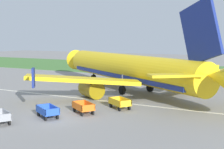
# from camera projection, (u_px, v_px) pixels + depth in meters

# --- Properties ---
(ground_plane) EXTENTS (220.00, 220.00, 0.00)m
(ground_plane) POSITION_uv_depth(u_px,v_px,m) (53.00, 118.00, 29.00)
(ground_plane) COLOR gray
(grass_strip) EXTENTS (220.00, 28.00, 0.06)m
(grass_strip) POSITION_uv_depth(u_px,v_px,m) (190.00, 71.00, 69.82)
(grass_strip) COLOR #477A38
(grass_strip) RESTS_ON ground
(apron_stripe) EXTENTS (120.00, 0.36, 0.01)m
(apron_stripe) POSITION_uv_depth(u_px,v_px,m) (104.00, 101.00, 36.96)
(apron_stripe) COLOR silver
(apron_stripe) RESTS_ON ground
(airplane) EXTENTS (33.66, 28.18, 11.34)m
(airplane) POSITION_uv_depth(u_px,v_px,m) (131.00, 69.00, 43.17)
(airplane) COLOR yellow
(airplane) RESTS_ON ground
(baggage_cart_second_in_row) EXTENTS (3.45, 2.46, 1.07)m
(baggage_cart_second_in_row) POSITION_uv_depth(u_px,v_px,m) (48.00, 111.00, 29.19)
(baggage_cart_second_in_row) COLOR #234CB2
(baggage_cart_second_in_row) RESTS_ON ground
(baggage_cart_third_in_row) EXTENTS (3.38, 2.55, 1.07)m
(baggage_cart_third_in_row) POSITION_uv_depth(u_px,v_px,m) (83.00, 107.00, 30.85)
(baggage_cart_third_in_row) COLOR orange
(baggage_cart_third_in_row) RESTS_ON ground
(baggage_cart_fourth_in_row) EXTENTS (3.36, 2.59, 1.07)m
(baggage_cart_fourth_in_row) POSITION_uv_depth(u_px,v_px,m) (120.00, 103.00, 32.88)
(baggage_cart_fourth_in_row) COLOR gold
(baggage_cart_fourth_in_row) RESTS_ON ground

